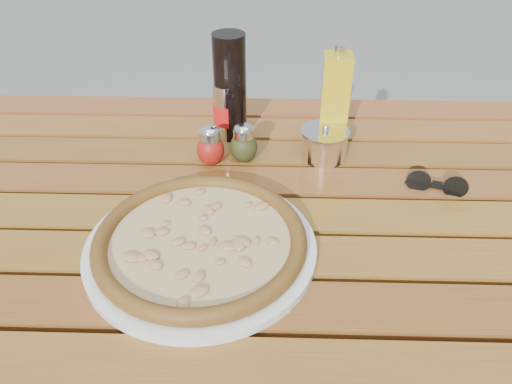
{
  "coord_description": "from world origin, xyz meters",
  "views": [
    {
      "loc": [
        0.02,
        -0.67,
        1.29
      ],
      "look_at": [
        0.0,
        0.02,
        0.78
      ],
      "focal_mm": 35.0,
      "sensor_mm": 36.0,
      "label": 1
    }
  ],
  "objects_px": {
    "pizza": "(200,240)",
    "oregano_shaker": "(244,144)",
    "table": "(256,246)",
    "parmesan_tin": "(324,143)",
    "soda_can": "(229,110)",
    "sunglasses": "(437,185)",
    "pepper_shaker": "(210,146)",
    "plate": "(201,248)",
    "olive_oil_cruet": "(334,100)",
    "dark_bottle": "(230,87)"
  },
  "relations": [
    {
      "from": "pizza",
      "to": "pepper_shaker",
      "type": "height_order",
      "value": "pepper_shaker"
    },
    {
      "from": "table",
      "to": "soda_can",
      "type": "bearing_deg",
      "value": 103.29
    },
    {
      "from": "soda_can",
      "to": "parmesan_tin",
      "type": "xyz_separation_m",
      "value": [
        0.19,
        -0.08,
        -0.03
      ]
    },
    {
      "from": "plate",
      "to": "oregano_shaker",
      "type": "distance_m",
      "value": 0.27
    },
    {
      "from": "oregano_shaker",
      "to": "sunglasses",
      "type": "distance_m",
      "value": 0.37
    },
    {
      "from": "pepper_shaker",
      "to": "olive_oil_cruet",
      "type": "relative_size",
      "value": 0.39
    },
    {
      "from": "table",
      "to": "sunglasses",
      "type": "relative_size",
      "value": 12.61
    },
    {
      "from": "sunglasses",
      "to": "plate",
      "type": "bearing_deg",
      "value": -141.97
    },
    {
      "from": "olive_oil_cruet",
      "to": "parmesan_tin",
      "type": "bearing_deg",
      "value": -108.63
    },
    {
      "from": "pizza",
      "to": "oregano_shaker",
      "type": "bearing_deg",
      "value": 78.45
    },
    {
      "from": "plate",
      "to": "pepper_shaker",
      "type": "relative_size",
      "value": 4.39
    },
    {
      "from": "dark_bottle",
      "to": "sunglasses",
      "type": "xyz_separation_m",
      "value": [
        0.39,
        -0.2,
        -0.09
      ]
    },
    {
      "from": "parmesan_tin",
      "to": "sunglasses",
      "type": "bearing_deg",
      "value": -30.68
    },
    {
      "from": "plate",
      "to": "pepper_shaker",
      "type": "bearing_deg",
      "value": 92.19
    },
    {
      "from": "table",
      "to": "oregano_shaker",
      "type": "relative_size",
      "value": 17.07
    },
    {
      "from": "plate",
      "to": "dark_bottle",
      "type": "xyz_separation_m",
      "value": [
        0.02,
        0.37,
        0.1
      ]
    },
    {
      "from": "olive_oil_cruet",
      "to": "pepper_shaker",
      "type": "bearing_deg",
      "value": -159.81
    },
    {
      "from": "soda_can",
      "to": "parmesan_tin",
      "type": "relative_size",
      "value": 1.19
    },
    {
      "from": "pizza",
      "to": "pepper_shaker",
      "type": "xyz_separation_m",
      "value": [
        -0.01,
        0.25,
        0.02
      ]
    },
    {
      "from": "plate",
      "to": "soda_can",
      "type": "xyz_separation_m",
      "value": [
        0.02,
        0.37,
        0.05
      ]
    },
    {
      "from": "plate",
      "to": "pizza",
      "type": "bearing_deg",
      "value": 26.57
    },
    {
      "from": "dark_bottle",
      "to": "soda_can",
      "type": "distance_m",
      "value": 0.05
    },
    {
      "from": "parmesan_tin",
      "to": "dark_bottle",
      "type": "bearing_deg",
      "value": 156.79
    },
    {
      "from": "oregano_shaker",
      "to": "parmesan_tin",
      "type": "xyz_separation_m",
      "value": [
        0.16,
        0.02,
        -0.01
      ]
    },
    {
      "from": "dark_bottle",
      "to": "oregano_shaker",
      "type": "bearing_deg",
      "value": -72.76
    },
    {
      "from": "oregano_shaker",
      "to": "parmesan_tin",
      "type": "bearing_deg",
      "value": 7.0
    },
    {
      "from": "table",
      "to": "pepper_shaker",
      "type": "xyz_separation_m",
      "value": [
        -0.09,
        0.16,
        0.11
      ]
    },
    {
      "from": "olive_oil_cruet",
      "to": "sunglasses",
      "type": "height_order",
      "value": "olive_oil_cruet"
    },
    {
      "from": "pepper_shaker",
      "to": "sunglasses",
      "type": "xyz_separation_m",
      "value": [
        0.42,
        -0.08,
        -0.02
      ]
    },
    {
      "from": "pepper_shaker",
      "to": "parmesan_tin",
      "type": "bearing_deg",
      "value": 7.92
    },
    {
      "from": "parmesan_tin",
      "to": "table",
      "type": "bearing_deg",
      "value": -124.94
    },
    {
      "from": "soda_can",
      "to": "olive_oil_cruet",
      "type": "height_order",
      "value": "olive_oil_cruet"
    },
    {
      "from": "table",
      "to": "parmesan_tin",
      "type": "height_order",
      "value": "parmesan_tin"
    },
    {
      "from": "parmesan_tin",
      "to": "sunglasses",
      "type": "relative_size",
      "value": 0.91
    },
    {
      "from": "parmesan_tin",
      "to": "sunglasses",
      "type": "distance_m",
      "value": 0.23
    },
    {
      "from": "pepper_shaker",
      "to": "sunglasses",
      "type": "bearing_deg",
      "value": -11.4
    },
    {
      "from": "plate",
      "to": "soda_can",
      "type": "height_order",
      "value": "soda_can"
    },
    {
      "from": "olive_oil_cruet",
      "to": "sunglasses",
      "type": "bearing_deg",
      "value": -44.82
    },
    {
      "from": "pepper_shaker",
      "to": "oregano_shaker",
      "type": "bearing_deg",
      "value": 10.17
    },
    {
      "from": "plate",
      "to": "sunglasses",
      "type": "relative_size",
      "value": 3.24
    },
    {
      "from": "table",
      "to": "plate",
      "type": "relative_size",
      "value": 3.89
    },
    {
      "from": "oregano_shaker",
      "to": "soda_can",
      "type": "relative_size",
      "value": 0.68
    },
    {
      "from": "plate",
      "to": "dark_bottle",
      "type": "relative_size",
      "value": 1.64
    },
    {
      "from": "soda_can",
      "to": "parmesan_tin",
      "type": "bearing_deg",
      "value": -22.93
    },
    {
      "from": "pizza",
      "to": "parmesan_tin",
      "type": "xyz_separation_m",
      "value": [
        0.21,
        0.29,
        0.01
      ]
    },
    {
      "from": "olive_oil_cruet",
      "to": "pizza",
      "type": "bearing_deg",
      "value": -124.18
    },
    {
      "from": "olive_oil_cruet",
      "to": "parmesan_tin",
      "type": "distance_m",
      "value": 0.09
    },
    {
      "from": "pepper_shaker",
      "to": "parmesan_tin",
      "type": "height_order",
      "value": "pepper_shaker"
    },
    {
      "from": "parmesan_tin",
      "to": "plate",
      "type": "bearing_deg",
      "value": -126.83
    },
    {
      "from": "soda_can",
      "to": "oregano_shaker",
      "type": "bearing_deg",
      "value": -70.87
    }
  ]
}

